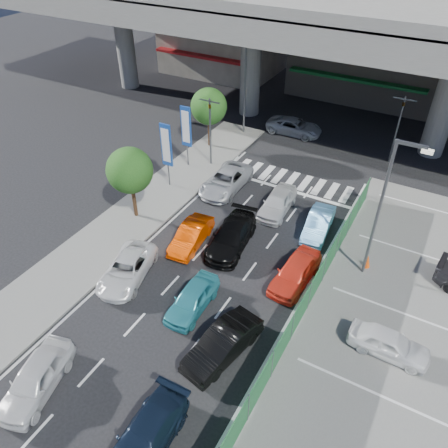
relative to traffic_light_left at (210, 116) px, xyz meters
The scene contains 29 objects.
ground 14.07m from the traffic_light_left, 62.68° to the right, with size 120.00×120.00×0.00m, color black.
parking_lot 20.28m from the traffic_light_left, 30.17° to the right, with size 12.00×28.00×0.06m, color slate.
sidewalk_left 8.93m from the traffic_light_left, 95.71° to the right, with size 4.00×30.00×0.12m, color slate.
fence_run 16.20m from the traffic_light_left, 43.73° to the right, with size 0.16×22.00×1.80m, color #216132, non-canonical shape.
expressway 12.72m from the traffic_light_left, 58.20° to the left, with size 64.00×14.00×10.75m.
building_west 22.39m from the traffic_light_left, 116.14° to the left, with size 12.00×10.90×13.00m.
building_center 22.15m from the traffic_light_left, 73.53° to the left, with size 14.00×10.90×15.00m.
traffic_light_left is the anchor object (origin of this frame).
traffic_light_right 13.63m from the traffic_light_left, 30.89° to the left, with size 1.60×1.24×5.20m.
street_lamp_right 14.68m from the traffic_light_left, 24.16° to the right, with size 1.65×0.22×8.00m.
street_lamp_left 6.06m from the traffic_light_left, 91.20° to the left, with size 1.65×0.22×8.00m.
signboard_near 4.22m from the traffic_light_left, 104.02° to the right, with size 0.80×0.14×4.70m.
signboard_far 1.93m from the traffic_light_left, 144.30° to the right, with size 0.80×0.14×4.70m.
tree_near 8.06m from the traffic_light_left, 95.71° to the right, with size 2.80×2.80×4.80m.
tree_far 3.02m from the traffic_light_left, 122.62° to the left, with size 2.80×2.80×4.80m.
van_white_back_left 20.16m from the traffic_light_left, 80.63° to the right, with size 1.63×4.05×1.38m, color silver.
minivan_navy_back 21.49m from the traffic_light_left, 65.96° to the right, with size 1.77×4.35×1.26m, color black.
sedan_white_mid_left 13.23m from the traffic_light_left, 79.77° to the right, with size 2.02×4.37×1.22m, color white.
taxi_teal_mid 14.63m from the traffic_light_left, 63.03° to the right, with size 1.49×3.70×1.26m, color teal.
hatch_black_mid_right 17.31m from the traffic_light_left, 57.58° to the right, with size 1.46×4.19×1.38m, color black.
taxi_orange_left 9.93m from the traffic_light_left, 66.38° to the right, with size 1.33×3.82×1.26m, color #EE3E00.
sedan_black_mid 10.10m from the traffic_light_left, 52.17° to the right, with size 1.93×4.76×1.38m, color black.
taxi_orange_right 13.69m from the traffic_light_left, 39.84° to the right, with size 1.63×4.05×1.38m, color red.
wagon_silver_front_left 4.82m from the traffic_light_left, 42.25° to the right, with size 2.24×4.86×1.35m, color #AEB1B7.
sedan_white_front_mid 8.14m from the traffic_light_left, 24.34° to the right, with size 1.63×4.05×1.38m, color silver.
kei_truck_front_right 11.08m from the traffic_light_left, 21.43° to the right, with size 1.32×3.80×1.25m, color #5FA2DA.
crossing_wagon_silver 9.32m from the traffic_light_left, 66.46° to the left, with size 2.15×4.67×1.30m, color silver.
parked_sedan_white 19.15m from the traffic_light_left, 34.53° to the right, with size 1.44×3.57×1.22m, color white.
traffic_cone 14.78m from the traffic_light_left, 22.61° to the right, with size 0.40×0.40×0.78m, color #F7530D.
Camera 1 is at (8.84, -12.81, 16.71)m, focal length 35.00 mm.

